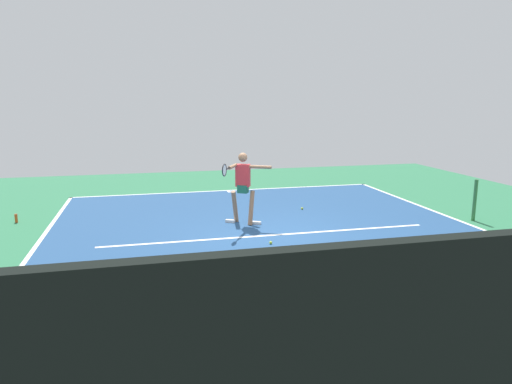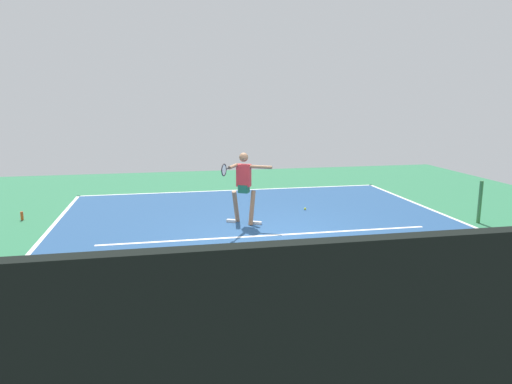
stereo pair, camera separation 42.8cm
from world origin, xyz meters
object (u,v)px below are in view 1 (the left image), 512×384
(tennis_ball_near_service_line, at_px, (271,243))
(tennis_ball_near_player, at_px, (302,208))
(tennis_ball_far_corner, at_px, (320,262))
(tennis_player, at_px, (243,183))
(net_post, at_px, (475,200))
(water_bottle, at_px, (16,218))

(tennis_ball_near_service_line, bearing_deg, tennis_ball_near_player, -120.68)
(tennis_ball_far_corner, distance_m, tennis_ball_near_service_line, 1.50)
(tennis_ball_near_service_line, height_order, tennis_ball_near_player, same)
(tennis_ball_far_corner, xyz_separation_m, tennis_ball_near_player, (-1.11, -4.26, 0.00))
(tennis_player, bearing_deg, net_post, -162.18)
(net_post, relative_size, tennis_ball_far_corner, 16.21)
(tennis_ball_far_corner, relative_size, tennis_ball_near_service_line, 1.00)
(water_bottle, bearing_deg, tennis_ball_near_player, 177.30)
(net_post, xyz_separation_m, tennis_ball_far_corner, (4.97, 2.07, -0.50))
(tennis_ball_far_corner, relative_size, tennis_ball_near_player, 1.00)
(tennis_player, distance_m, water_bottle, 5.79)
(tennis_player, bearing_deg, water_bottle, 13.75)
(tennis_ball_near_service_line, bearing_deg, tennis_ball_far_corner, 113.36)
(tennis_ball_far_corner, xyz_separation_m, tennis_ball_near_service_line, (0.60, -1.38, 0.00))
(tennis_ball_far_corner, relative_size, water_bottle, 0.30)
(net_post, bearing_deg, tennis_player, -10.68)
(tennis_player, xyz_separation_m, tennis_ball_near_player, (-1.94, -1.10, -0.99))
(tennis_ball_near_player, height_order, water_bottle, water_bottle)
(net_post, xyz_separation_m, water_bottle, (11.32, -2.55, -0.43))
(tennis_player, bearing_deg, tennis_ball_near_service_line, 125.85)
(water_bottle, bearing_deg, tennis_ball_far_corner, 144.02)
(net_post, xyz_separation_m, tennis_player, (5.79, -1.09, 0.49))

